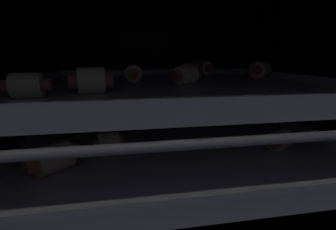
{
  "coord_description": "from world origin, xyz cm",
  "views": [
    {
      "loc": [
        -7.08,
        -35.91,
        26.58
      ],
      "look_at": [
        0.0,
        6.12,
        15.66
      ],
      "focal_mm": 24.42,
      "sensor_mm": 36.0,
      "label": 1
    }
  ],
  "objects": [
    {
      "name": "pig_in_blanket_lower_2",
      "position": [
        7.8,
        15.54,
        14.5
      ],
      "size": [
        4.63,
        4.64,
        2.48
      ],
      "rotation": [
        0.0,
        0.0,
        0.78
      ],
      "color": "beige",
      "rests_on": "baking_tray_lower"
    },
    {
      "name": "baking_tray_upper",
      "position": [
        0.0,
        0.0,
        21.95
      ],
      "size": [
        45.08,
        39.15,
        2.25
      ],
      "color": "silver",
      "rests_on": "oven_rack_upper"
    },
    {
      "name": "pig_in_blanket_upper_3",
      "position": [
        1.6,
        -0.92,
        23.77
      ],
      "size": [
        5.4,
        4.33,
        2.7
      ],
      "rotation": [
        0.0,
        0.0,
        2.16
      ],
      "color": "beige",
      "rests_on": "baking_tray_upper"
    },
    {
      "name": "baking_tray_lower",
      "position": [
        0.0,
        0.0,
        12.82
      ],
      "size": [
        45.08,
        39.15,
        2.97
      ],
      "color": "silver",
      "rests_on": "oven_rack_lower"
    },
    {
      "name": "pig_in_blanket_upper_1",
      "position": [
        3.72,
        5.95,
        23.84
      ],
      "size": [
        4.18,
        4.17,
        2.85
      ],
      "rotation": [
        0.0,
        0.0,
        2.35
      ],
      "color": "beige",
      "rests_on": "baking_tray_upper"
    },
    {
      "name": "pig_in_blanket_upper_4",
      "position": [
        -17.42,
        -10.42,
        23.72
      ],
      "size": [
        4.69,
        2.87,
        2.6
      ],
      "rotation": [
        0.0,
        0.0,
        1.67
      ],
      "color": "beige",
      "rests_on": "baking_tray_upper"
    },
    {
      "name": "oven_rack_upper",
      "position": [
        0.0,
        0.0,
        20.95
      ],
      "size": [
        49.75,
        50.03,
        0.72
      ],
      "color": "slate"
    },
    {
      "name": "pig_in_blanket_lower_6",
      "position": [
        14.43,
        -7.49,
        14.7
      ],
      "size": [
        4.63,
        4.02,
        2.89
      ],
      "rotation": [
        0.0,
        0.0,
        5.24
      ],
      "color": "beige",
      "rests_on": "baking_tray_lower"
    },
    {
      "name": "pig_in_blanket_lower_1",
      "position": [
        -12.29,
        5.03,
        14.89
      ],
      "size": [
        4.28,
        4.64,
        3.27
      ],
      "rotation": [
        0.0,
        0.0,
        0.59
      ],
      "color": "beige",
      "rests_on": "baking_tray_lower"
    },
    {
      "name": "pig_in_blanket_upper_5",
      "position": [
        18.75,
        6.68,
        24.04
      ],
      "size": [
        5.59,
        5.35,
        3.25
      ],
      "rotation": [
        0.0,
        0.0,
        2.31
      ],
      "color": "beige",
      "rests_on": "baking_tray_upper"
    },
    {
      "name": "pig_in_blanket_upper_0",
      "position": [
        9.51,
        15.48,
        24.0
      ],
      "size": [
        4.48,
        5.69,
        3.16
      ],
      "rotation": [
        0.0,
        0.0,
        3.52
      ],
      "color": "beige",
      "rests_on": "baking_tray_upper"
    },
    {
      "name": "pig_in_blanket_upper_6",
      "position": [
        -6.35,
        3.83,
        23.83
      ],
      "size": [
        2.84,
        4.37,
        2.82
      ],
      "rotation": [
        0.0,
        0.0,
        3.15
      ],
      "color": "beige",
      "rests_on": "baking_tray_upper"
    },
    {
      "name": "pig_in_blanket_lower_0",
      "position": [
        -16.33,
        -9.12,
        14.93
      ],
      "size": [
        5.81,
        5.48,
        3.34
      ],
      "rotation": [
        0.0,
        0.0,
        2.3
      ],
      "color": "beige",
      "rests_on": "baking_tray_lower"
    },
    {
      "name": "pig_in_blanket_upper_7",
      "position": [
        5.09,
        10.65,
        23.84
      ],
      "size": [
        3.41,
        5.41,
        2.85
      ],
      "rotation": [
        0.0,
        0.0,
        0.22
      ],
      "color": "beige",
      "rests_on": "baking_tray_upper"
    },
    {
      "name": "pig_in_blanket_lower_4",
      "position": [
        15.73,
        11.68,
        14.6
      ],
      "size": [
        4.48,
        3.05,
        2.69
      ],
      "rotation": [
        0.0,
        0.0,
        4.84
      ],
      "color": "beige",
      "rests_on": "baking_tray_lower"
    },
    {
      "name": "pig_in_blanket_upper_2",
      "position": [
        -11.39,
        -8.55,
        23.92
      ],
      "size": [
        5.06,
        3.47,
        2.99
      ],
      "rotation": [
        0.0,
        0.0,
        1.75
      ],
      "color": "beige",
      "rests_on": "baking_tray_upper"
    },
    {
      "name": "pig_in_blanket_lower_3",
      "position": [
        -10.4,
        -4.59,
        14.76
      ],
      "size": [
        4.63,
        3.72,
        3.0
      ],
      "rotation": [
        0.0,
        0.0,
        1.89
      ],
      "color": "beige",
      "rests_on": "baking_tray_lower"
    },
    {
      "name": "oven_wall_back",
      "position": [
        0.0,
        26.13,
        20.79
      ],
      "size": [
        54.51,
        1.2,
        41.57
      ],
      "primitive_type": "cube",
      "color": "black",
      "rests_on": "ground_plane"
    },
    {
      "name": "oven_rack_lower",
      "position": [
        0.0,
        -0.0,
        11.79
      ],
      "size": [
        49.61,
        50.03,
        0.59
      ],
      "color": "slate"
    },
    {
      "name": "oven_wall_right",
      "position": [
        26.66,
        0.0,
        20.79
      ],
      "size": [
        1.2,
        51.05,
        41.57
      ],
      "primitive_type": "cube",
      "color": "black",
      "rests_on": "ground_plane"
    },
    {
      "name": "ground_plane",
      "position": [
        0.0,
        0.0,
        -0.6
      ],
      "size": [
        54.51,
        53.45,
        1.2
      ],
      "primitive_type": "cube",
      "color": "black"
    },
    {
      "name": "pig_in_blanket_lower_5",
      "position": [
        8.52,
        8.35,
        14.94
      ],
      "size": [
        5.49,
        4.28,
        3.37
      ],
      "rotation": [
        0.0,
        0.0,
        1.25
      ],
      "color": "beige",
      "rests_on": "baking_tray_lower"
    }
  ]
}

